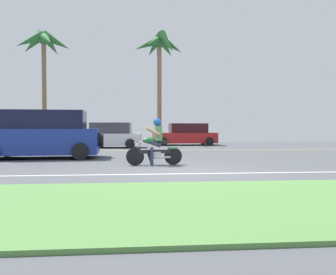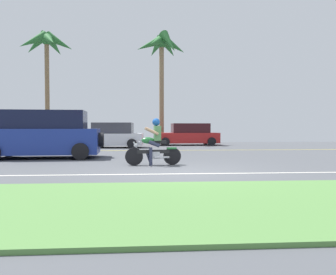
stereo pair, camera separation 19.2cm
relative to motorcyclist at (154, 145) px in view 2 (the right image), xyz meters
name	(u,v)px [view 2 (the right image)]	position (x,y,z in m)	size (l,w,h in m)	color
ground	(171,161)	(0.69, 1.47, -0.66)	(56.00, 30.00, 0.04)	#4C4F54
grass_median	(208,203)	(0.69, -5.63, -0.61)	(56.00, 3.80, 0.06)	#548442
lane_line_near	(182,174)	(0.69, -2.10, -0.64)	(50.40, 0.12, 0.01)	silver
lane_line_far	(163,150)	(0.69, 6.89, -0.64)	(50.40, 0.12, 0.01)	yellow
motorcyclist	(154,145)	(0.00, 0.00, 0.00)	(1.81, 0.59, 1.52)	black
suv_nearby	(44,135)	(-4.28, 2.77, 0.28)	(4.62, 2.32, 1.88)	navy
parked_car_0	(46,136)	(-6.59, 11.10, 0.03)	(3.66, 2.09, 1.42)	beige
parked_car_1	(110,136)	(-2.34, 9.61, 0.06)	(4.17, 2.10, 1.51)	silver
parked_car_2	(188,135)	(2.70, 12.11, 0.06)	(4.40, 2.14, 1.49)	#AD1E1E
palm_tree_0	(162,51)	(1.02, 13.75, 6.20)	(3.81, 3.68, 8.20)	#846B4C
palm_tree_1	(47,48)	(-7.27, 13.99, 6.30)	(3.97, 3.93, 8.21)	brown
motorcyclist_distant	(0,141)	(-7.41, 6.23, -0.07)	(0.53, 1.62, 1.35)	black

